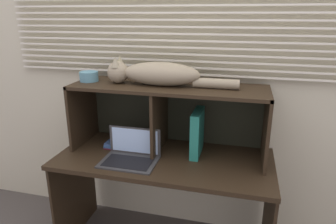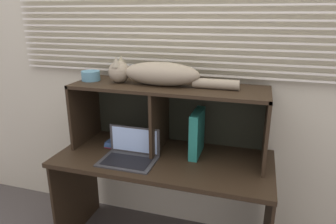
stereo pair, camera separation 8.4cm
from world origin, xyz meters
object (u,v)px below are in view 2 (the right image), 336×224
at_px(book_stack, 121,141).
at_px(cat, 156,74).
at_px(binder_upright, 197,133).
at_px(small_basket, 91,76).
at_px(laptop, 130,154).

bearing_deg(book_stack, cat, 0.25).
bearing_deg(binder_upright, small_basket, 180.00).
relative_size(binder_upright, book_stack, 1.40).
distance_m(cat, small_basket, 0.49).
bearing_deg(small_basket, cat, 0.00).
bearing_deg(cat, small_basket, 180.00).
bearing_deg(book_stack, small_basket, 179.68).
bearing_deg(laptop, small_basket, 150.62).
bearing_deg(small_basket, binder_upright, 0.00).
distance_m(binder_upright, small_basket, 0.85).
bearing_deg(laptop, binder_upright, 27.71).
relative_size(cat, small_basket, 6.83).
bearing_deg(binder_upright, laptop, -152.29).
relative_size(laptop, small_basket, 2.77).
bearing_deg(laptop, cat, 61.45).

